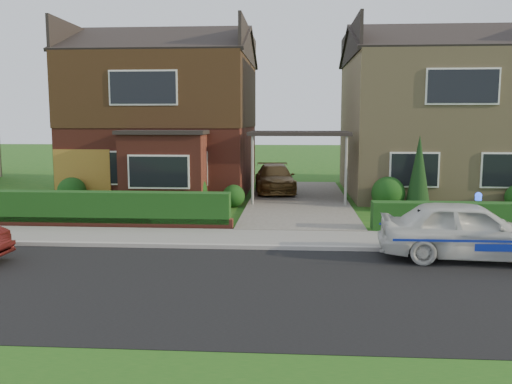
{
  "coord_description": "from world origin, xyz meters",
  "views": [
    {
      "loc": [
        -0.22,
        -10.11,
        3.22
      ],
      "look_at": [
        -1.15,
        3.5,
        1.39
      ],
      "focal_mm": 38.0,
      "sensor_mm": 36.0,
      "label": 1
    }
  ],
  "objects": [
    {
      "name": "ground",
      "position": [
        0.0,
        0.0,
        0.0
      ],
      "size": [
        120.0,
        120.0,
        0.0
      ],
      "primitive_type": "plane",
      "color": "#195015",
      "rests_on": "ground"
    },
    {
      "name": "road",
      "position": [
        0.0,
        0.0,
        0.0
      ],
      "size": [
        60.0,
        6.0,
        0.02
      ],
      "primitive_type": "cube",
      "color": "black",
      "rests_on": "ground"
    },
    {
      "name": "kerb",
      "position": [
        0.0,
        3.05,
        0.06
      ],
      "size": [
        60.0,
        0.16,
        0.12
      ],
      "primitive_type": "cube",
      "color": "#9E9993",
      "rests_on": "ground"
    },
    {
      "name": "sidewalk",
      "position": [
        0.0,
        4.1,
        0.05
      ],
      "size": [
        60.0,
        2.0,
        0.1
      ],
      "primitive_type": "cube",
      "color": "slate",
      "rests_on": "ground"
    },
    {
      "name": "driveway",
      "position": [
        0.0,
        11.0,
        0.06
      ],
      "size": [
        3.8,
        12.0,
        0.12
      ],
      "primitive_type": "cube",
      "color": "#666059",
      "rests_on": "ground"
    },
    {
      "name": "house_left",
      "position": [
        -5.78,
        13.9,
        3.81
      ],
      "size": [
        7.5,
        9.53,
        7.25
      ],
      "color": "maroon",
      "rests_on": "ground"
    },
    {
      "name": "house_right",
      "position": [
        5.8,
        13.99,
        3.66
      ],
      "size": [
        7.5,
        8.06,
        7.25
      ],
      "color": "tan",
      "rests_on": "ground"
    },
    {
      "name": "carport_link",
      "position": [
        0.0,
        10.95,
        2.66
      ],
      "size": [
        3.8,
        3.0,
        2.77
      ],
      "color": "black",
      "rests_on": "ground"
    },
    {
      "name": "garage_door",
      "position": [
        -8.25,
        9.96,
        1.05
      ],
      "size": [
        2.2,
        0.1,
        2.1
      ],
      "primitive_type": "cube",
      "color": "#955E20",
      "rests_on": "ground"
    },
    {
      "name": "dwarf_wall",
      "position": [
        -5.8,
        5.3,
        0.18
      ],
      "size": [
        7.7,
        0.25,
        0.36
      ],
      "primitive_type": "cube",
      "color": "maroon",
      "rests_on": "ground"
    },
    {
      "name": "hedge_left",
      "position": [
        -5.8,
        5.45,
        0.0
      ],
      "size": [
        7.5,
        0.55,
        0.9
      ],
      "primitive_type": "cube",
      "color": "#133811",
      "rests_on": "ground"
    },
    {
      "name": "hedge_right",
      "position": [
        5.8,
        5.35,
        0.0
      ],
      "size": [
        7.5,
        0.55,
        0.8
      ],
      "primitive_type": "cube",
      "color": "#133811",
      "rests_on": "ground"
    },
    {
      "name": "shrub_left_far",
      "position": [
        -8.5,
        9.5,
        0.54
      ],
      "size": [
        1.08,
        1.08,
        1.08
      ],
      "primitive_type": "sphere",
      "color": "#133811",
      "rests_on": "ground"
    },
    {
      "name": "shrub_left_mid",
      "position": [
        -4.0,
        9.3,
        0.66
      ],
      "size": [
        1.32,
        1.32,
        1.32
      ],
      "primitive_type": "sphere",
      "color": "#133811",
      "rests_on": "ground"
    },
    {
      "name": "shrub_left_near",
      "position": [
        -2.4,
        9.6,
        0.42
      ],
      "size": [
        0.84,
        0.84,
        0.84
      ],
      "primitive_type": "sphere",
      "color": "#133811",
      "rests_on": "ground"
    },
    {
      "name": "shrub_right_near",
      "position": [
        3.2,
        9.4,
        0.6
      ],
      "size": [
        1.2,
        1.2,
        1.2
      ],
      "primitive_type": "sphere",
      "color": "#133811",
      "rests_on": "ground"
    },
    {
      "name": "conifer_a",
      "position": [
        4.2,
        9.2,
        1.3
      ],
      "size": [
        0.9,
        0.9,
        2.6
      ],
      "primitive_type": "cone",
      "color": "black",
      "rests_on": "ground"
    },
    {
      "name": "police_car",
      "position": [
        3.82,
        2.4,
        0.68
      ],
      "size": [
        3.69,
        4.14,
        1.53
      ],
      "rotation": [
        0.0,
        0.0,
        1.48
      ],
      "color": "silver",
      "rests_on": "ground"
    },
    {
      "name": "driveway_car",
      "position": [
        -1.0,
        13.16,
        0.7
      ],
      "size": [
        2.02,
        4.15,
        1.16
      ],
      "primitive_type": "imported",
      "rotation": [
        0.0,
        0.0,
        0.1
      ],
      "color": "brown",
      "rests_on": "driveway"
    },
    {
      "name": "potted_plant_a",
      "position": [
        -3.16,
        8.08,
        0.34
      ],
      "size": [
        0.42,
        0.34,
        0.69
      ],
      "primitive_type": "imported",
      "rotation": [
        0.0,
        0.0,
        0.31
      ],
      "color": "gray",
      "rests_on": "ground"
    },
    {
      "name": "potted_plant_b",
      "position": [
        -2.5,
        6.83,
        0.34
      ],
      "size": [
        0.45,
        0.4,
        0.67
      ],
      "primitive_type": "imported",
      "rotation": [
        0.0,
        0.0,
        0.33
      ],
      "color": "gray",
      "rests_on": "ground"
    },
    {
      "name": "potted_plant_c",
      "position": [
        -3.86,
        6.77,
        0.39
      ],
      "size": [
        0.57,
        0.57,
        0.79
      ],
      "primitive_type": "imported",
      "rotation": [
        0.0,
        0.0,
        1.21
      ],
      "color": "gray",
      "rests_on": "ground"
    }
  ]
}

